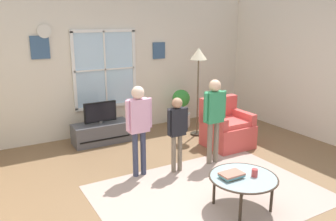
% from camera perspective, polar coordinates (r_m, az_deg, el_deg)
% --- Properties ---
extents(ground_plane, '(6.54, 6.33, 0.02)m').
position_cam_1_polar(ground_plane, '(4.93, 5.99, -12.33)').
color(ground_plane, brown).
extents(back_wall, '(5.94, 0.17, 2.86)m').
position_cam_1_polar(back_wall, '(6.99, -8.04, 8.14)').
color(back_wall, beige).
rests_on(back_wall, ground_plane).
extents(area_rug, '(2.91, 2.12, 0.01)m').
position_cam_1_polar(area_rug, '(4.71, 6.90, -13.56)').
color(area_rug, tan).
rests_on(area_rug, ground_plane).
extents(tv_stand, '(1.04, 0.45, 0.38)m').
position_cam_1_polar(tv_stand, '(6.51, -11.06, -3.68)').
color(tv_stand, '#4C4C51').
rests_on(tv_stand, ground_plane).
extents(television, '(0.60, 0.08, 0.40)m').
position_cam_1_polar(television, '(6.39, -11.23, -0.27)').
color(television, '#4C4C4C').
rests_on(television, tv_stand).
extents(armchair, '(0.76, 0.74, 0.87)m').
position_cam_1_polar(armchair, '(6.29, 9.70, -2.98)').
color(armchair, '#D14C47').
rests_on(armchair, ground_plane).
extents(coffee_table, '(0.83, 0.83, 0.42)m').
position_cam_1_polar(coffee_table, '(4.28, 12.44, -11.02)').
color(coffee_table, '#99B2B7').
rests_on(coffee_table, ground_plane).
extents(book_stack, '(0.28, 0.19, 0.06)m').
position_cam_1_polar(book_stack, '(4.20, 10.56, -10.54)').
color(book_stack, '#9B6E40').
rests_on(book_stack, coffee_table).
extents(cup, '(0.07, 0.07, 0.10)m').
position_cam_1_polar(cup, '(4.29, 14.26, -10.05)').
color(cup, '#BF3F3F').
rests_on(cup, coffee_table).
extents(remote_near_books, '(0.06, 0.14, 0.02)m').
position_cam_1_polar(remote_near_books, '(4.37, 11.38, -9.94)').
color(remote_near_books, black).
rests_on(remote_near_books, coffee_table).
extents(person_pink_shirt, '(0.41, 0.18, 1.35)m').
position_cam_1_polar(person_pink_shirt, '(4.88, -4.93, -1.72)').
color(person_pink_shirt, '#333851').
rests_on(person_pink_shirt, ground_plane).
extents(person_green_shirt, '(0.41, 0.19, 1.36)m').
position_cam_1_polar(person_green_shirt, '(5.35, 7.70, -0.23)').
color(person_green_shirt, '#726656').
rests_on(person_green_shirt, ground_plane).
extents(person_black_shirt, '(0.35, 0.16, 1.15)m').
position_cam_1_polar(person_black_shirt, '(5.03, 1.51, -2.63)').
color(person_black_shirt, '#726656').
rests_on(person_black_shirt, ground_plane).
extents(potted_plant_by_window, '(0.40, 0.40, 0.80)m').
position_cam_1_polar(potted_plant_by_window, '(7.35, 2.19, 0.39)').
color(potted_plant_by_window, silver).
rests_on(potted_plant_by_window, ground_plane).
extents(floor_lamp, '(0.32, 0.32, 1.72)m').
position_cam_1_polar(floor_lamp, '(6.59, 5.11, 7.95)').
color(floor_lamp, black).
rests_on(floor_lamp, ground_plane).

